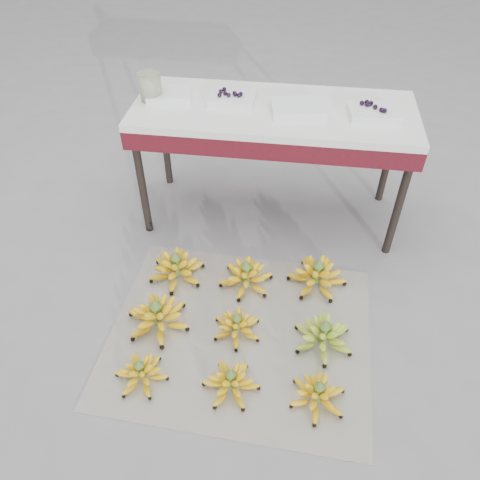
# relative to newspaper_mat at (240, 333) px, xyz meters

# --- Properties ---
(ground) EXTENTS (60.00, 60.00, 0.00)m
(ground) POSITION_rel_newspaper_mat_xyz_m (-0.06, 0.08, -0.00)
(ground) COLOR slate
(ground) RESTS_ON ground
(newspaper_mat) EXTENTS (1.29, 1.10, 0.01)m
(newspaper_mat) POSITION_rel_newspaper_mat_xyz_m (0.00, 0.00, 0.00)
(newspaper_mat) COLOR white
(newspaper_mat) RESTS_ON ground
(bunch_front_left) EXTENTS (0.29, 0.29, 0.14)m
(bunch_front_left) POSITION_rel_newspaper_mat_xyz_m (-0.40, -0.31, 0.05)
(bunch_front_left) COLOR yellow
(bunch_front_left) RESTS_ON newspaper_mat
(bunch_front_center) EXTENTS (0.30, 0.30, 0.15)m
(bunch_front_center) POSITION_rel_newspaper_mat_xyz_m (0.00, -0.30, 0.05)
(bunch_front_center) COLOR yellow
(bunch_front_center) RESTS_ON newspaper_mat
(bunch_front_right) EXTENTS (0.26, 0.26, 0.15)m
(bunch_front_right) POSITION_rel_newspaper_mat_xyz_m (0.38, -0.31, 0.05)
(bunch_front_right) COLOR yellow
(bunch_front_right) RESTS_ON newspaper_mat
(bunch_mid_left) EXTENTS (0.39, 0.39, 0.19)m
(bunch_mid_left) POSITION_rel_newspaper_mat_xyz_m (-0.40, -0.00, 0.07)
(bunch_mid_left) COLOR yellow
(bunch_mid_left) RESTS_ON newspaper_mat
(bunch_mid_center) EXTENTS (0.27, 0.27, 0.14)m
(bunch_mid_center) POSITION_rel_newspaper_mat_xyz_m (-0.01, 0.00, 0.05)
(bunch_mid_center) COLOR yellow
(bunch_mid_center) RESTS_ON newspaper_mat
(bunch_mid_right) EXTENTS (0.32, 0.32, 0.17)m
(bunch_mid_right) POSITION_rel_newspaper_mat_xyz_m (0.40, -0.00, 0.06)
(bunch_mid_right) COLOR olive
(bunch_mid_right) RESTS_ON newspaper_mat
(bunch_back_left) EXTENTS (0.33, 0.33, 0.18)m
(bunch_back_left) POSITION_rel_newspaper_mat_xyz_m (-0.39, 0.33, 0.07)
(bunch_back_left) COLOR yellow
(bunch_back_left) RESTS_ON newspaper_mat
(bunch_back_center) EXTENTS (0.35, 0.35, 0.17)m
(bunch_back_center) POSITION_rel_newspaper_mat_xyz_m (-0.01, 0.33, 0.06)
(bunch_back_center) COLOR yellow
(bunch_back_center) RESTS_ON newspaper_mat
(bunch_back_right) EXTENTS (0.38, 0.38, 0.19)m
(bunch_back_right) POSITION_rel_newspaper_mat_xyz_m (0.36, 0.38, 0.07)
(bunch_back_right) COLOR yellow
(bunch_back_right) RESTS_ON newspaper_mat
(vendor_table) EXTENTS (1.52, 0.61, 0.73)m
(vendor_table) POSITION_rel_newspaper_mat_xyz_m (0.05, 0.95, 0.64)
(vendor_table) COLOR black
(vendor_table) RESTS_ON ground
(tray_far_left) EXTENTS (0.27, 0.22, 0.04)m
(tray_far_left) POSITION_rel_newspaper_mat_xyz_m (-0.53, 0.98, 0.74)
(tray_far_left) COLOR silver
(tray_far_left) RESTS_ON vendor_table
(tray_left) EXTENTS (0.25, 0.18, 0.06)m
(tray_left) POSITION_rel_newspaper_mat_xyz_m (-0.18, 0.98, 0.75)
(tray_left) COLOR silver
(tray_left) RESTS_ON vendor_table
(tray_right) EXTENTS (0.31, 0.25, 0.04)m
(tray_right) POSITION_rel_newspaper_mat_xyz_m (0.18, 0.91, 0.75)
(tray_right) COLOR silver
(tray_right) RESTS_ON vendor_table
(tray_far_right) EXTENTS (0.27, 0.21, 0.07)m
(tray_far_right) POSITION_rel_newspaper_mat_xyz_m (0.57, 0.92, 0.75)
(tray_far_right) COLOR silver
(tray_far_right) RESTS_ON vendor_table
(glass_jar) EXTENTS (0.13, 0.13, 0.15)m
(glass_jar) POSITION_rel_newspaper_mat_xyz_m (-0.61, 0.95, 0.80)
(glass_jar) COLOR beige
(glass_jar) RESTS_ON vendor_table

